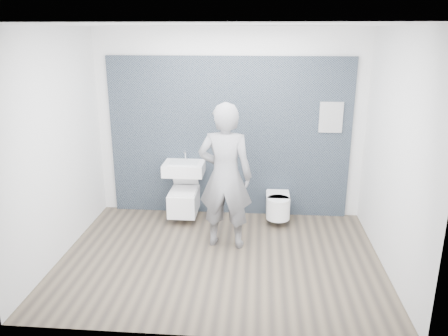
# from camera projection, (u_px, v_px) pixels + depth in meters

# --- Properties ---
(ground) EXTENTS (4.00, 4.00, 0.00)m
(ground) POSITION_uv_depth(u_px,v_px,m) (220.00, 258.00, 5.51)
(ground) COLOR brown
(ground) RESTS_ON ground
(room_shell) EXTENTS (4.00, 4.00, 4.00)m
(room_shell) POSITION_uv_depth(u_px,v_px,m) (220.00, 122.00, 4.99)
(room_shell) COLOR silver
(room_shell) RESTS_ON ground
(tile_wall) EXTENTS (3.60, 0.06, 2.40)m
(tile_wall) POSITION_uv_depth(u_px,v_px,m) (229.00, 212.00, 6.91)
(tile_wall) COLOR black
(tile_wall) RESTS_ON ground
(washbasin) EXTENTS (0.59, 0.45, 0.45)m
(washbasin) POSITION_uv_depth(u_px,v_px,m) (184.00, 168.00, 6.49)
(washbasin) COLOR white
(washbasin) RESTS_ON ground
(toilet_square) EXTENTS (0.41, 0.59, 0.73)m
(toilet_square) POSITION_uv_depth(u_px,v_px,m) (184.00, 200.00, 6.56)
(toilet_square) COLOR white
(toilet_square) RESTS_ON ground
(toilet_rounded) EXTENTS (0.35, 0.59, 0.32)m
(toilet_rounded) POSITION_uv_depth(u_px,v_px,m) (278.00, 205.00, 6.46)
(toilet_rounded) COLOR white
(toilet_rounded) RESTS_ON ground
(info_placard) EXTENTS (0.33, 0.03, 0.44)m
(info_placard) POSITION_uv_depth(u_px,v_px,m) (324.00, 216.00, 6.75)
(info_placard) COLOR silver
(info_placard) RESTS_ON ground
(visitor) EXTENTS (0.74, 0.52, 1.92)m
(visitor) POSITION_uv_depth(u_px,v_px,m) (225.00, 177.00, 5.57)
(visitor) COLOR gray
(visitor) RESTS_ON ground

